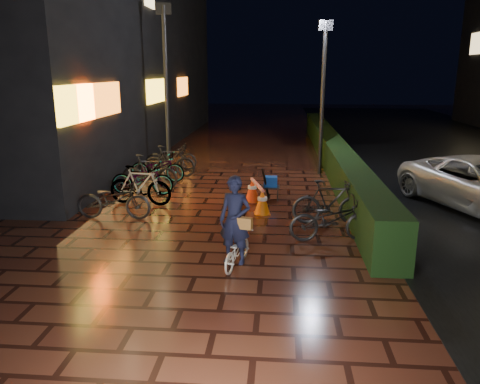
{
  "coord_description": "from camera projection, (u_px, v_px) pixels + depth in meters",
  "views": [
    {
      "loc": [
        1.37,
        -9.38,
        3.37
      ],
      "look_at": [
        0.64,
        -0.71,
        1.1
      ],
      "focal_mm": 35.0,
      "sensor_mm": 36.0,
      "label": 1
    }
  ],
  "objects": [
    {
      "name": "ground",
      "position": [
        213.0,
        233.0,
        10.01
      ],
      "size": [
        80.0,
        80.0,
        0.0
      ],
      "primitive_type": "plane",
      "color": "#381911",
      "rests_on": "ground"
    },
    {
      "name": "traffic_barrier",
      "position": [
        257.0,
        195.0,
        11.8
      ],
      "size": [
        0.73,
        1.54,
        0.63
      ],
      "color": "orange",
      "rests_on": "ground"
    },
    {
      "name": "parked_bikes_hedge",
      "position": [
        331.0,
        211.0,
        9.91
      ],
      "size": [
        1.83,
        1.8,
        1.02
      ],
      "color": "black",
      "rests_on": "ground"
    },
    {
      "name": "lamp_post_sf",
      "position": [
        166.0,
        79.0,
        16.36
      ],
      "size": [
        0.54,
        0.18,
        5.58
      ],
      "color": "black",
      "rests_on": "ground"
    },
    {
      "name": "lamp_post_hedge",
      "position": [
        323.0,
        92.0,
        15.04
      ],
      "size": [
        0.47,
        0.16,
        4.89
      ],
      "color": "black",
      "rests_on": "ground"
    },
    {
      "name": "storefront_block",
      "position": [
        36.0,
        44.0,
        20.74
      ],
      "size": [
        12.09,
        22.0,
        9.0
      ],
      "color": "black",
      "rests_on": "ground"
    },
    {
      "name": "hedge",
      "position": [
        331.0,
        150.0,
        17.33
      ],
      "size": [
        0.7,
        20.0,
        1.0
      ],
      "primitive_type": "cube",
      "color": "black",
      "rests_on": "ground"
    },
    {
      "name": "cart_assembly",
      "position": [
        270.0,
        183.0,
        12.45
      ],
      "size": [
        0.49,
        0.51,
        0.91
      ],
      "color": "black",
      "rests_on": "ground"
    },
    {
      "name": "parked_bikes_storefront",
      "position": [
        151.0,
        173.0,
        13.64
      ],
      "size": [
        2.01,
        6.23,
        1.02
      ],
      "color": "black",
      "rests_on": "ground"
    },
    {
      "name": "cyclist",
      "position": [
        236.0,
        234.0,
        8.12
      ],
      "size": [
        0.68,
        1.22,
        1.66
      ],
      "color": "silver",
      "rests_on": "ground"
    }
  ]
}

